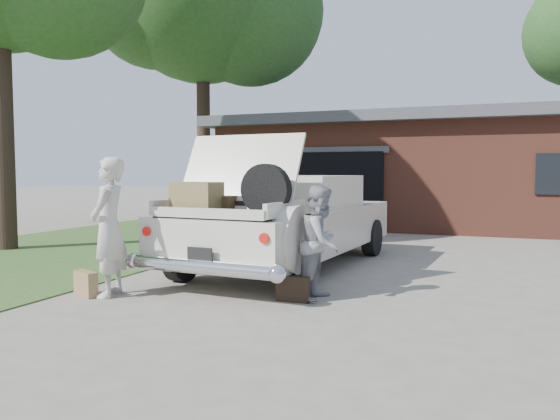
% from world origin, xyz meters
% --- Properties ---
extents(ground, '(90.00, 90.00, 0.00)m').
position_xyz_m(ground, '(0.00, 0.00, 0.00)').
color(ground, gray).
rests_on(ground, ground).
extents(grass_strip, '(6.00, 16.00, 0.02)m').
position_xyz_m(grass_strip, '(-5.50, 3.00, 0.01)').
color(grass_strip, '#2D4C1E').
rests_on(grass_strip, ground).
extents(house, '(12.80, 7.80, 3.30)m').
position_xyz_m(house, '(0.98, 11.47, 1.67)').
color(house, brown).
rests_on(house, ground).
extents(sedan, '(2.52, 5.70, 2.20)m').
position_xyz_m(sedan, '(-0.43, 2.08, 0.82)').
color(sedan, beige).
rests_on(sedan, ground).
extents(woman_left, '(0.62, 0.77, 1.84)m').
position_xyz_m(woman_left, '(-1.86, -0.85, 0.92)').
color(woman_left, beige).
rests_on(woman_left, ground).
extents(woman_right, '(0.61, 0.75, 1.47)m').
position_xyz_m(woman_right, '(0.80, 0.03, 0.74)').
color(woman_right, gray).
rests_on(woman_right, ground).
extents(suitcase_left, '(0.45, 0.30, 0.33)m').
position_xyz_m(suitcase_left, '(-2.15, -0.98, 0.17)').
color(suitcase_left, '#97774D').
rests_on(suitcase_left, ground).
extents(suitcase_right, '(0.43, 0.15, 0.33)m').
position_xyz_m(suitcase_right, '(0.51, -0.25, 0.16)').
color(suitcase_right, black).
rests_on(suitcase_right, ground).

